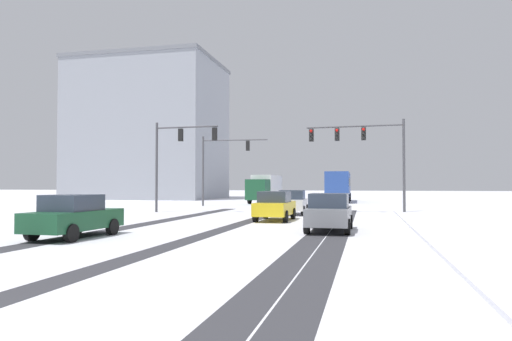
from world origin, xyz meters
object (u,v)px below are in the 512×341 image
car_white_lead (292,202)px  car_dark_green_fourth (74,216)px  bus_oncoming (339,185)px  traffic_signal_near_left (177,149)px  traffic_signal_near_right (363,144)px  box_truck_delivery (265,188)px  office_building_far_left_block (150,130)px  car_yellow_cab_second (275,206)px  traffic_signal_far_left (221,158)px  car_grey_third (329,212)px

car_white_lead → car_dark_green_fourth: (-5.90, -15.39, 0.00)m
car_white_lead → bus_oncoming: bus_oncoming is taller
traffic_signal_near_left → traffic_signal_near_right: same height
car_white_lead → box_truck_delivery: box_truck_delivery is taller
car_dark_green_fourth → office_building_far_left_block: (-19.54, 46.27, 8.97)m
car_yellow_cab_second → traffic_signal_near_right: bearing=59.2°
traffic_signal_near_left → bus_oncoming: traffic_signal_near_left is taller
office_building_far_left_block → car_yellow_cab_second: bearing=-55.1°
car_dark_green_fourth → traffic_signal_far_left: bearing=95.3°
car_dark_green_fourth → box_truck_delivery: (0.06, 33.87, 0.82)m
car_yellow_cab_second → office_building_far_left_block: size_ratio=0.21×
traffic_signal_near_right → box_truck_delivery: 19.28m
traffic_signal_near_left → traffic_signal_near_right: 13.22m
traffic_signal_near_left → car_yellow_cab_second: 10.82m
bus_oncoming → traffic_signal_near_right: bearing=-82.3°
car_white_lead → office_building_far_left_block: office_building_far_left_block is taller
bus_oncoming → traffic_signal_far_left: bearing=-127.2°
car_yellow_cab_second → car_grey_third: size_ratio=1.00×
traffic_signal_far_left → car_yellow_cab_second: bearing=-62.9°
car_dark_green_fourth → traffic_signal_near_left: bearing=99.0°
car_grey_third → bus_oncoming: size_ratio=0.37×
traffic_signal_far_left → office_building_far_left_block: 27.10m
traffic_signal_near_left → car_yellow_cab_second: (8.27, -5.87, -3.77)m
traffic_signal_near_right → car_dark_green_fourth: bearing=-120.3°
traffic_signal_far_left → bus_oncoming: size_ratio=0.59×
car_white_lead → box_truck_delivery: (-5.84, 18.49, 0.82)m
traffic_signal_near_right → car_yellow_cab_second: (-4.77, -8.01, -4.00)m
traffic_signal_near_right → car_white_lead: 6.64m
car_white_lead → traffic_signal_near_left: bearing=176.8°
car_white_lead → car_grey_third: same height
traffic_signal_far_left → box_truck_delivery: (2.49, 7.92, -2.80)m
car_grey_third → box_truck_delivery: box_truck_delivery is taller
traffic_signal_near_left → traffic_signal_near_right: (13.04, 2.14, 0.23)m
bus_oncoming → car_grey_third: bearing=-87.5°
box_truck_delivery → car_grey_third: bearing=-72.8°
car_yellow_cab_second → box_truck_delivery: box_truck_delivery is taller
car_white_lead → bus_oncoming: (1.74, 23.84, 1.18)m
box_truck_delivery → car_dark_green_fourth: bearing=-90.1°
car_grey_third → box_truck_delivery: size_ratio=0.55×
traffic_signal_near_left → traffic_signal_far_left: bearing=89.5°
office_building_far_left_block → traffic_signal_far_left: bearing=-49.9°
car_white_lead → car_yellow_cab_second: bearing=-91.6°
car_grey_third → traffic_signal_near_right: bearing=84.1°
traffic_signal_near_left → box_truck_delivery: (2.58, 18.02, -2.95)m
car_yellow_cab_second → office_building_far_left_block: office_building_far_left_block is taller
traffic_signal_far_left → car_grey_third: (11.57, -21.32, -3.62)m
traffic_signal_near_right → car_dark_green_fourth: 21.22m
traffic_signal_near_left → car_yellow_cab_second: bearing=-35.4°
car_dark_green_fourth → office_building_far_left_block: bearing=112.9°
traffic_signal_near_left → bus_oncoming: 25.62m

